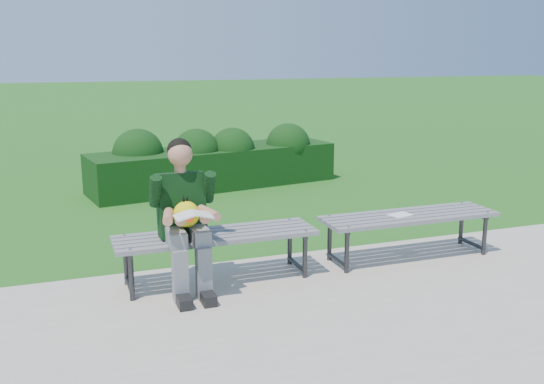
# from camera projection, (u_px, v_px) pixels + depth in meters

# --- Properties ---
(ground) EXTENTS (80.00, 80.00, 0.00)m
(ground) POSITION_uv_depth(u_px,v_px,m) (249.00, 260.00, 6.09)
(ground) COLOR #357F1D
(ground) RESTS_ON ground
(walkway) EXTENTS (30.00, 3.50, 0.02)m
(walkway) POSITION_uv_depth(u_px,v_px,m) (320.00, 334.00, 4.48)
(walkway) COLOR #B1AA91
(walkway) RESTS_ON ground
(hedge) EXTENTS (3.94, 1.59, 0.95)m
(hedge) POSITION_uv_depth(u_px,v_px,m) (214.00, 161.00, 9.36)
(hedge) COLOR #133D18
(hedge) RESTS_ON ground
(bench_left) EXTENTS (1.80, 0.50, 0.46)m
(bench_left) POSITION_uv_depth(u_px,v_px,m) (216.00, 239.00, 5.40)
(bench_left) COLOR gray
(bench_left) RESTS_ON walkway
(bench_right) EXTENTS (1.80, 0.50, 0.46)m
(bench_right) POSITION_uv_depth(u_px,v_px,m) (409.00, 219.00, 6.04)
(bench_right) COLOR gray
(bench_right) RESTS_ON walkway
(seated_boy) EXTENTS (0.56, 0.76, 1.31)m
(seated_boy) POSITION_uv_depth(u_px,v_px,m) (184.00, 212.00, 5.15)
(seated_boy) COLOR gray
(seated_boy) RESTS_ON walkway
(paper_sheet) EXTENTS (0.25, 0.21, 0.01)m
(paper_sheet) POSITION_uv_depth(u_px,v_px,m) (401.00, 215.00, 5.99)
(paper_sheet) COLOR white
(paper_sheet) RESTS_ON bench_right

